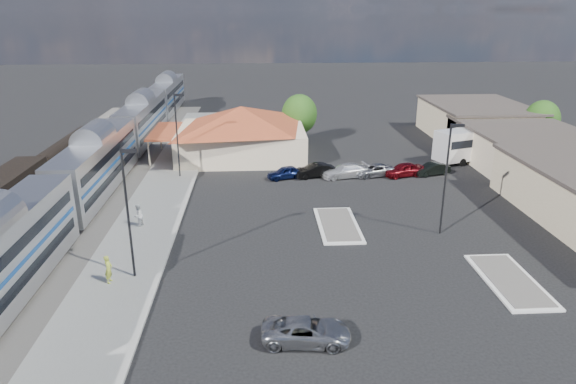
{
  "coord_description": "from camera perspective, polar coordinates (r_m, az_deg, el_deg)",
  "views": [
    {
      "loc": [
        -2.53,
        -37.16,
        17.09
      ],
      "look_at": [
        -0.14,
        2.82,
        2.8
      ],
      "focal_mm": 32.0,
      "sensor_mm": 36.0,
      "label": 1
    }
  ],
  "objects": [
    {
      "name": "ground",
      "position": [
        40.98,
        0.43,
        -5.01
      ],
      "size": [
        280.0,
        280.0,
        0.0
      ],
      "primitive_type": "plane",
      "color": "black",
      "rests_on": "ground"
    },
    {
      "name": "railbed",
      "position": [
        51.68,
        -24.15,
        -1.4
      ],
      "size": [
        16.0,
        100.0,
        0.12
      ],
      "primitive_type": "cube",
      "color": "#4C4944",
      "rests_on": "ground"
    },
    {
      "name": "platform",
      "position": [
        47.34,
        -14.73,
        -2.09
      ],
      "size": [
        5.5,
        92.0,
        0.18
      ],
      "primitive_type": "cube",
      "color": "gray",
      "rests_on": "ground"
    },
    {
      "name": "passenger_train",
      "position": [
        52.6,
        -20.41,
        2.69
      ],
      "size": [
        3.0,
        104.0,
        5.55
      ],
      "color": "silver",
      "rests_on": "ground"
    },
    {
      "name": "freight_cars",
      "position": [
        48.82,
        -29.3,
        -1.07
      ],
      "size": [
        2.8,
        46.0,
        4.0
      ],
      "color": "black",
      "rests_on": "ground"
    },
    {
      "name": "station_depot",
      "position": [
        62.76,
        -5.23,
        6.71
      ],
      "size": [
        18.35,
        12.24,
        6.2
      ],
      "color": "#C9B593",
      "rests_on": "ground"
    },
    {
      "name": "buildings_east",
      "position": [
        61.63,
        26.46,
        3.64
      ],
      "size": [
        14.4,
        51.4,
        4.8
      ],
      "color": "#C6B28C",
      "rests_on": "ground"
    },
    {
      "name": "traffic_island_south",
      "position": [
        43.18,
        5.57,
        -3.63
      ],
      "size": [
        3.3,
        7.5,
        0.21
      ],
      "color": "silver",
      "rests_on": "ground"
    },
    {
      "name": "traffic_island_north",
      "position": [
        37.58,
        23.43,
        -9.01
      ],
      "size": [
        3.3,
        7.5,
        0.21
      ],
      "color": "silver",
      "rests_on": "ground"
    },
    {
      "name": "lamp_plat_s",
      "position": [
        34.34,
        -17.32,
        -1.31
      ],
      "size": [
        1.08,
        0.25,
        9.0
      ],
      "color": "black",
      "rests_on": "ground"
    },
    {
      "name": "lamp_plat_n",
      "position": [
        55.08,
        -12.18,
        6.88
      ],
      "size": [
        1.08,
        0.25,
        9.0
      ],
      "color": "black",
      "rests_on": "ground"
    },
    {
      "name": "lamp_lot",
      "position": [
        41.63,
        17.32,
        2.33
      ],
      "size": [
        1.08,
        0.25,
        9.0
      ],
      "color": "black",
      "rests_on": "ground"
    },
    {
      "name": "tree_east_c",
      "position": [
        74.17,
        26.38,
        7.26
      ],
      "size": [
        4.41,
        4.41,
        6.21
      ],
      "color": "#382314",
      "rests_on": "ground"
    },
    {
      "name": "tree_depot",
      "position": [
        68.64,
        1.27,
        8.66
      ],
      "size": [
        4.71,
        4.71,
        6.63
      ],
      "color": "#382314",
      "rests_on": "ground"
    },
    {
      "name": "suv",
      "position": [
        28.74,
        2.08,
        -15.2
      ],
      "size": [
        5.07,
        2.71,
        1.36
      ],
      "primitive_type": "imported",
      "rotation": [
        0.0,
        0.0,
        1.48
      ],
      "color": "#93959A",
      "rests_on": "ground"
    },
    {
      "name": "coach_bus",
      "position": [
        65.38,
        20.71,
        5.25
      ],
      "size": [
        12.38,
        6.56,
        3.91
      ],
      "rotation": [
        0.0,
        0.0,
        1.91
      ],
      "color": "white",
      "rests_on": "ground"
    },
    {
      "name": "person_a",
      "position": [
        35.73,
        -19.32,
        -8.08
      ],
      "size": [
        0.5,
        0.73,
        1.92
      ],
      "primitive_type": "imported",
      "rotation": [
        0.0,
        0.0,
        1.51
      ],
      "color": "#D2E146",
      "rests_on": "platform"
    },
    {
      "name": "person_b",
      "position": [
        43.92,
        -16.32,
        -2.49
      ],
      "size": [
        1.03,
        1.14,
        1.91
      ],
      "primitive_type": "imported",
      "rotation": [
        0.0,
        0.0,
        -1.98
      ],
      "color": "white",
      "rests_on": "platform"
    },
    {
      "name": "parked_car_a",
      "position": [
        54.73,
        -0.28,
        2.18
      ],
      "size": [
        4.23,
        2.73,
        1.34
      ],
      "primitive_type": "imported",
      "rotation": [
        0.0,
        0.0,
        -1.26
      ],
      "color": "#0C163F",
      "rests_on": "ground"
    },
    {
      "name": "parked_car_b",
      "position": [
        55.26,
        3.02,
        2.39
      ],
      "size": [
        4.67,
        2.54,
        1.46
      ],
      "primitive_type": "imported",
      "rotation": [
        0.0,
        0.0,
        -1.34
      ],
      "color": "black",
      "rests_on": "ground"
    },
    {
      "name": "parked_car_c",
      "position": [
        55.42,
        6.34,
        2.35
      ],
      "size": [
        5.4,
        3.11,
        1.47
      ],
      "primitive_type": "imported",
      "rotation": [
        0.0,
        0.0,
        -1.35
      ],
      "color": "silver",
      "rests_on": "ground"
    },
    {
      "name": "parked_car_d",
      "position": [
        56.34,
        9.5,
        2.4
      ],
      "size": [
        5.08,
        3.27,
        1.3
      ],
      "primitive_type": "imported",
      "rotation": [
        0.0,
        0.0,
        -1.32
      ],
      "color": "gray",
      "rests_on": "ground"
    },
    {
      "name": "parked_car_e",
      "position": [
        56.83,
        12.72,
        2.44
      ],
      "size": [
        4.73,
        2.94,
        1.5
      ],
      "primitive_type": "imported",
      "rotation": [
        0.0,
        0.0,
        -1.29
      ],
      "color": "maroon",
      "rests_on": "ground"
    },
    {
      "name": "parked_car_f",
      "position": [
        58.09,
        15.68,
        2.47
      ],
      "size": [
        4.29,
        2.53,
        1.34
      ],
      "primitive_type": "imported",
      "rotation": [
        0.0,
        0.0,
        -1.28
      ],
      "color": "black",
      "rests_on": "ground"
    }
  ]
}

